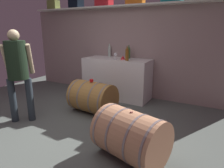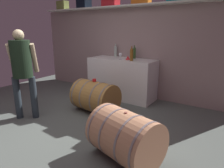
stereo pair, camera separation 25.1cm
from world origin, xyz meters
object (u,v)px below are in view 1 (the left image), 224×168
(wine_glass, at_px, (115,55))
(winemaker_pouring, at_px, (17,67))
(wine_barrel_near, at_px, (93,97))
(toolcase_olive, at_px, (53,5))
(tasting_cup, at_px, (91,81))
(wine_bottle_green, at_px, (129,52))
(toolcase_red, at_px, (104,2))
(toolcase_black, at_px, (76,3))
(red_funnel, at_px, (123,57))
(wine_bottle_amber, at_px, (127,54))
(work_cabinet, at_px, (117,78))
(wine_barrel_far, at_px, (131,135))
(wine_bottle_clear, at_px, (109,51))

(wine_glass, relative_size, winemaker_pouring, 0.09)
(wine_glass, height_order, wine_barrel_near, wine_glass)
(toolcase_olive, xyz_separation_m, wine_barrel_near, (2.11, -1.29, -1.95))
(tasting_cup, relative_size, winemaker_pouring, 0.05)
(wine_bottle_green, bearing_deg, toolcase_red, 176.41)
(toolcase_olive, distance_m, tasting_cup, 2.94)
(toolcase_black, xyz_separation_m, winemaker_pouring, (0.42, -2.22, -1.27))
(wine_bottle_green, height_order, red_funnel, wine_bottle_green)
(wine_bottle_amber, height_order, wine_glass, wine_bottle_amber)
(work_cabinet, height_order, wine_bottle_amber, wine_bottle_amber)
(winemaker_pouring, bearing_deg, tasting_cup, 7.84)
(wine_glass, distance_m, wine_barrel_far, 2.42)
(wine_barrel_far, bearing_deg, wine_barrel_near, 156.51)
(wine_bottle_green, height_order, tasting_cup, wine_bottle_green)
(wine_bottle_green, relative_size, wine_barrel_far, 0.31)
(wine_bottle_amber, bearing_deg, wine_barrel_far, -63.73)
(work_cabinet, height_order, wine_barrel_near, work_cabinet)
(wine_barrel_near, distance_m, tasting_cup, 0.34)
(wine_barrel_far, bearing_deg, red_funnel, 133.71)
(wine_bottle_clear, xyz_separation_m, wine_bottle_green, (0.56, -0.06, -0.01))
(work_cabinet, bearing_deg, wine_barrel_far, -58.41)
(toolcase_black, height_order, winemaker_pouring, toolcase_black)
(toolcase_red, height_order, winemaker_pouring, toolcase_red)
(toolcase_black, distance_m, wine_barrel_far, 3.97)
(toolcase_black, bearing_deg, red_funnel, -8.88)
(winemaker_pouring, bearing_deg, toolcase_black, 62.00)
(wine_bottle_green, height_order, wine_barrel_near, wine_bottle_green)
(toolcase_red, relative_size, wine_barrel_far, 0.38)
(toolcase_red, relative_size, wine_glass, 2.52)
(wine_bottle_clear, bearing_deg, wine_bottle_green, -6.16)
(toolcase_red, distance_m, tasting_cup, 2.11)
(wine_bottle_amber, bearing_deg, wine_barrel_near, -110.29)
(wine_bottle_clear, bearing_deg, toolcase_red, -173.05)
(work_cabinet, distance_m, wine_bottle_clear, 0.75)
(work_cabinet, xyz_separation_m, wine_barrel_near, (0.01, -1.06, -0.16))
(toolcase_red, bearing_deg, work_cabinet, -25.17)
(work_cabinet, bearing_deg, wine_glass, -76.88)
(wine_barrel_near, bearing_deg, toolcase_red, 116.12)
(wine_glass, relative_size, tasting_cup, 2.06)
(wine_bottle_amber, height_order, winemaker_pouring, winemaker_pouring)
(wine_glass, bearing_deg, winemaker_pouring, -116.31)
(work_cabinet, bearing_deg, wine_bottle_clear, 143.81)
(winemaker_pouring, bearing_deg, wine_bottle_clear, 37.31)
(wine_bottle_clear, xyz_separation_m, tasting_cup, (0.33, -1.30, -0.44))
(toolcase_red, xyz_separation_m, wine_bottle_clear, (0.14, 0.02, -1.16))
(toolcase_olive, distance_m, toolcase_red, 1.63)
(work_cabinet, height_order, wine_bottle_clear, wine_bottle_clear)
(wine_bottle_amber, distance_m, red_funnel, 0.21)
(work_cabinet, bearing_deg, toolcase_red, 154.07)
(toolcase_olive, bearing_deg, wine_barrel_far, -36.44)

